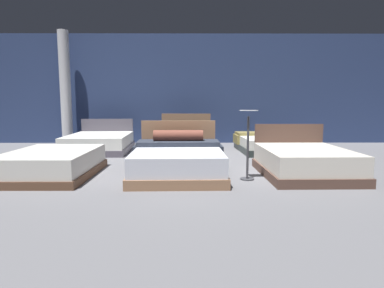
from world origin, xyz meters
name	(u,v)px	position (x,y,z in m)	size (l,w,h in m)	color
ground_plane	(183,165)	(0.00, 0.00, -0.01)	(18.00, 18.00, 0.02)	slate
showroom_back_wall	(185,89)	(0.00, 3.83, 1.75)	(18.00, 0.06, 3.50)	navy
bed_0	(52,164)	(-2.33, -1.09, 0.23)	(1.48, 2.02, 0.46)	brown
bed_1	(178,160)	(-0.06, -1.05, 0.28)	(1.74, 2.01, 0.95)	#956B4D
bed_2	(304,162)	(2.23, -1.06, 0.25)	(1.54, 1.95, 0.88)	brown
bed_3	(100,143)	(-2.31, 1.93, 0.23)	(1.71, 2.19, 0.83)	#524D59
bed_4	(184,143)	(0.00, 1.87, 0.23)	(1.63, 2.03, 1.00)	brown
bed_5	(269,144)	(2.31, 1.87, 0.22)	(1.72, 2.00, 0.48)	#262E2C
price_sign	(248,153)	(1.14, -1.38, 0.47)	(0.28, 0.24, 1.19)	#3F3F44
support_pillar	(65,89)	(-3.70, 3.33, 1.75)	(0.33, 0.33, 3.50)	silver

